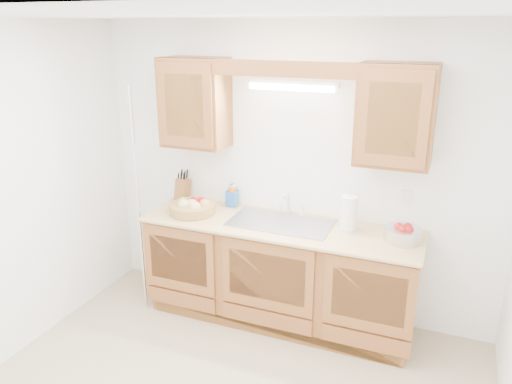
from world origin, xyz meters
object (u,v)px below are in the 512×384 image
at_px(knife_block, 183,189).
at_px(apple_bowl, 403,234).
at_px(paper_towel, 349,213).
at_px(fruit_basket, 193,207).

height_order(knife_block, apple_bowl, knife_block).
bearing_deg(paper_towel, fruit_basket, -173.68).
relative_size(fruit_basket, paper_towel, 1.36).
distance_m(knife_block, paper_towel, 1.57).
bearing_deg(apple_bowl, knife_block, 174.62).
bearing_deg(fruit_basket, knife_block, 133.92).
relative_size(knife_block, apple_bowl, 0.84).
bearing_deg(fruit_basket, apple_bowl, 2.12).
relative_size(paper_towel, apple_bowl, 0.91).
bearing_deg(knife_block, fruit_basket, -44.99).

